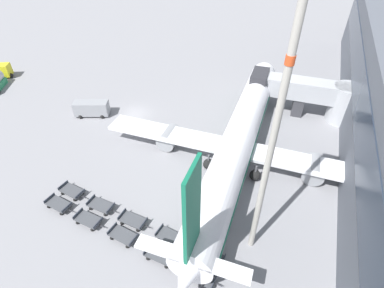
% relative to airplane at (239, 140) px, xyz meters
% --- Properties ---
extents(ground_plane, '(500.00, 500.00, 0.00)m').
position_rel_airplane_xyz_m(ground_plane, '(-17.59, 4.24, -2.97)').
color(ground_plane, gray).
extents(jet_bridge, '(16.47, 5.21, 5.92)m').
position_rel_airplane_xyz_m(jet_bridge, '(7.83, 14.09, 0.55)').
color(jet_bridge, '#B2B5BA').
rests_on(jet_bridge, ground_plane).
extents(airplane, '(34.73, 41.74, 13.58)m').
position_rel_airplane_xyz_m(airplane, '(0.00, 0.00, 0.00)').
color(airplane, white).
rests_on(airplane, ground_plane).
extents(service_van, '(5.51, 3.73, 2.35)m').
position_rel_airplane_xyz_m(service_van, '(-23.59, 1.52, -1.70)').
color(service_van, gray).
rests_on(service_van, ground_plane).
extents(baggage_dolly_row_near_col_a, '(3.54, 1.83, 0.92)m').
position_rel_airplane_xyz_m(baggage_dolly_row_near_col_a, '(-15.81, -15.10, -2.50)').
color(baggage_dolly_row_near_col_a, '#424449').
rests_on(baggage_dolly_row_near_col_a, ground_plane).
extents(baggage_dolly_row_near_col_b, '(3.52, 1.75, 0.92)m').
position_rel_airplane_xyz_m(baggage_dolly_row_near_col_b, '(-11.56, -15.60, -2.50)').
color(baggage_dolly_row_near_col_b, '#424449').
rests_on(baggage_dolly_row_near_col_b, ground_plane).
extents(baggage_dolly_row_near_col_c, '(3.54, 1.82, 0.92)m').
position_rel_airplane_xyz_m(baggage_dolly_row_near_col_c, '(-7.23, -15.90, -2.50)').
color(baggage_dolly_row_near_col_c, '#424449').
rests_on(baggage_dolly_row_near_col_c, ground_plane).
extents(baggage_dolly_row_near_col_d, '(3.51, 1.70, 0.92)m').
position_rel_airplane_xyz_m(baggage_dolly_row_near_col_d, '(-2.91, -16.43, -2.50)').
color(baggage_dolly_row_near_col_d, '#424449').
rests_on(baggage_dolly_row_near_col_d, ground_plane).
extents(baggage_dolly_row_near_col_e, '(3.53, 1.76, 0.92)m').
position_rel_airplane_xyz_m(baggage_dolly_row_near_col_e, '(1.22, -16.92, -2.50)').
color(baggage_dolly_row_near_col_e, '#424449').
rests_on(baggage_dolly_row_near_col_e, ground_plane).
extents(baggage_dolly_row_mid_a_col_a, '(3.54, 1.84, 0.92)m').
position_rel_airplane_xyz_m(baggage_dolly_row_mid_a_col_a, '(-15.72, -13.00, -2.50)').
color(baggage_dolly_row_mid_a_col_a, '#424449').
rests_on(baggage_dolly_row_mid_a_col_a, ground_plane).
extents(baggage_dolly_row_mid_a_col_b, '(3.51, 1.71, 0.92)m').
position_rel_airplane_xyz_m(baggage_dolly_row_mid_a_col_b, '(-11.45, -13.54, -2.50)').
color(baggage_dolly_row_mid_a_col_b, '#424449').
rests_on(baggage_dolly_row_mid_a_col_b, ground_plane).
extents(baggage_dolly_row_mid_a_col_c, '(3.52, 1.74, 0.92)m').
position_rel_airplane_xyz_m(baggage_dolly_row_mid_a_col_c, '(-7.26, -13.96, -2.50)').
color(baggage_dolly_row_mid_a_col_c, '#424449').
rests_on(baggage_dolly_row_mid_a_col_c, ground_plane).
extents(baggage_dolly_row_mid_a_col_d, '(3.55, 1.84, 0.92)m').
position_rel_airplane_xyz_m(baggage_dolly_row_mid_a_col_d, '(-2.80, -14.33, -2.50)').
color(baggage_dolly_row_mid_a_col_d, '#424449').
rests_on(baggage_dolly_row_mid_a_col_d, ground_plane).
extents(baggage_dolly_row_mid_a_col_e, '(3.51, 1.69, 0.92)m').
position_rel_airplane_xyz_m(baggage_dolly_row_mid_a_col_e, '(1.37, -15.00, -2.50)').
color(baggage_dolly_row_mid_a_col_e, '#424449').
rests_on(baggage_dolly_row_mid_a_col_e, ground_plane).
extents(apron_light_mast, '(2.00, 0.70, 23.89)m').
position_rel_airplane_xyz_m(apron_light_mast, '(4.60, -11.86, 10.82)').
color(apron_light_mast, '#ADA89E').
rests_on(apron_light_mast, ground_plane).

